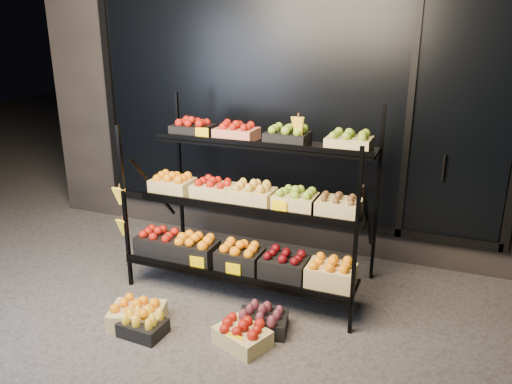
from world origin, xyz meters
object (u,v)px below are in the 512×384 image
at_px(floor_crate_midleft, 143,325).
at_px(floor_crate_midright, 242,334).
at_px(display_rack, 249,205).
at_px(floor_crate_left, 137,313).

height_order(floor_crate_midleft, floor_crate_midright, floor_crate_midright).
bearing_deg(floor_crate_midleft, floor_crate_midright, 15.71).
height_order(display_rack, floor_crate_midleft, display_rack).
xyz_separation_m(display_rack, floor_crate_left, (-0.58, -0.94, -0.69)).
height_order(floor_crate_left, floor_crate_midright, floor_crate_left).
relative_size(display_rack, floor_crate_midright, 4.70).
bearing_deg(display_rack, floor_crate_left, -121.51).
distance_m(display_rack, floor_crate_left, 1.30).
bearing_deg(display_rack, floor_crate_midright, -70.19).
bearing_deg(floor_crate_midright, floor_crate_midleft, -145.74).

